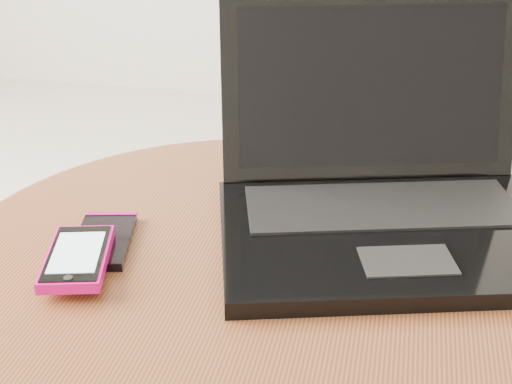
# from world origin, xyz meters

# --- Properties ---
(table) EXTENTS (0.67, 0.67, 0.53)m
(table) POSITION_xyz_m (-0.04, 0.01, 0.41)
(table) COLOR brown
(table) RESTS_ON ground
(laptop) EXTENTS (0.42, 0.39, 0.23)m
(laptop) POSITION_xyz_m (0.09, 0.11, 0.57)
(laptop) COLOR black
(laptop) RESTS_ON table
(phone_black) EXTENTS (0.08, 0.12, 0.01)m
(phone_black) POSITION_xyz_m (-0.20, 0.01, 0.53)
(phone_black) COLOR black
(phone_black) RESTS_ON table
(phone_pink) EXTENTS (0.09, 0.12, 0.01)m
(phone_pink) POSITION_xyz_m (-0.20, -0.05, 0.54)
(phone_pink) COLOR #D60770
(phone_pink) RESTS_ON phone_black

